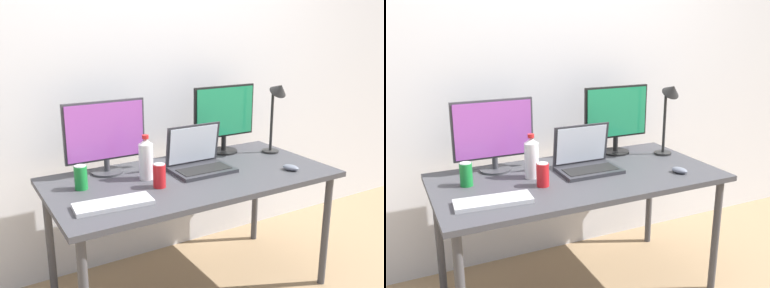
# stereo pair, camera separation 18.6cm
# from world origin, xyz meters

# --- Properties ---
(wall_back) EXTENTS (7.00, 0.08, 2.60)m
(wall_back) POSITION_xyz_m (0.00, 0.59, 1.30)
(wall_back) COLOR silver
(wall_back) RESTS_ON ground
(work_desk) EXTENTS (1.59, 0.79, 0.74)m
(work_desk) POSITION_xyz_m (0.00, 0.00, 0.68)
(work_desk) COLOR #424247
(work_desk) RESTS_ON ground
(monitor_left) EXTENTS (0.46, 0.18, 0.41)m
(monitor_left) POSITION_xyz_m (-0.40, 0.27, 0.96)
(monitor_left) COLOR #38383D
(monitor_left) RESTS_ON work_desk
(monitor_center) EXTENTS (0.45, 0.18, 0.44)m
(monitor_center) POSITION_xyz_m (0.41, 0.29, 0.98)
(monitor_center) COLOR black
(monitor_center) RESTS_ON work_desk
(laptop_silver) EXTENTS (0.35, 0.25, 0.26)m
(laptop_silver) POSITION_xyz_m (0.08, 0.06, 0.80)
(laptop_silver) COLOR #2D2D33
(laptop_silver) RESTS_ON work_desk
(keyboard_main) EXTENTS (0.37, 0.16, 0.02)m
(keyboard_main) POSITION_xyz_m (-0.53, -0.19, 0.75)
(keyboard_main) COLOR #B2B2B7
(keyboard_main) RESTS_ON work_desk
(mouse_by_keyboard) EXTENTS (0.09, 0.11, 0.03)m
(mouse_by_keyboard) POSITION_xyz_m (0.53, -0.22, 0.76)
(mouse_by_keyboard) COLOR slate
(mouse_by_keyboard) RESTS_ON work_desk
(water_bottle) EXTENTS (0.08, 0.08, 0.25)m
(water_bottle) POSITION_xyz_m (-0.25, 0.07, 0.85)
(water_bottle) COLOR silver
(water_bottle) RESTS_ON work_desk
(soda_can_near_keyboard) EXTENTS (0.07, 0.07, 0.13)m
(soda_can_near_keyboard) POSITION_xyz_m (-0.24, -0.08, 0.80)
(soda_can_near_keyboard) COLOR red
(soda_can_near_keyboard) RESTS_ON work_desk
(soda_can_by_laptop) EXTENTS (0.07, 0.07, 0.13)m
(soda_can_by_laptop) POSITION_xyz_m (-0.60, 0.10, 0.80)
(soda_can_by_laptop) COLOR #197F33
(soda_can_by_laptop) RESTS_ON work_desk
(desk_lamp) EXTENTS (0.11, 0.18, 0.48)m
(desk_lamp) POSITION_xyz_m (0.68, 0.09, 1.07)
(desk_lamp) COLOR black
(desk_lamp) RESTS_ON work_desk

